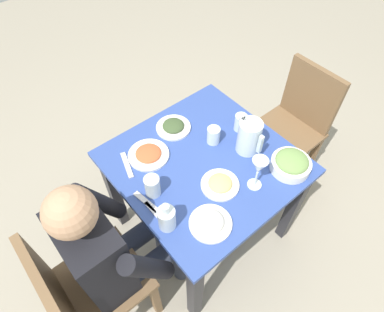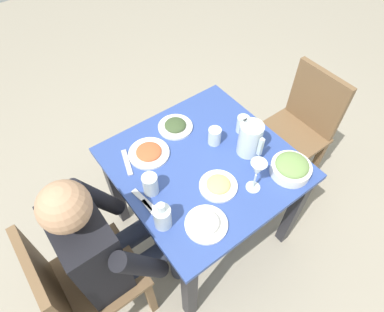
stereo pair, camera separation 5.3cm
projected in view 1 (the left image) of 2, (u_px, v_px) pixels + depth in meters
The scene contains 20 objects.
ground_plane at pixel (201, 226), 2.28m from camera, with size 8.00×8.00×0.00m, color #9E937F.
dining_table at pixel (204, 175), 1.81m from camera, with size 0.87×0.87×0.73m.
chair_near at pixel (84, 288), 1.53m from camera, with size 0.40×0.40×0.89m.
chair_far at pixel (295, 122), 2.20m from camera, with size 0.40×0.40×0.89m.
diner_near at pixel (117, 248), 1.50m from camera, with size 0.48×0.53×1.18m.
water_pitcher at pixel (249, 137), 1.69m from camera, with size 0.16×0.12×0.19m.
salad_bowl at pixel (291, 163), 1.65m from camera, with size 0.20×0.20×0.09m.
plate_yoghurt at pixel (211, 222), 1.47m from camera, with size 0.19×0.19×0.06m.
plate_rice_curry at pixel (149, 154), 1.72m from camera, with size 0.21×0.21×0.04m.
plate_dolmas at pixel (173, 127), 1.84m from camera, with size 0.19×0.19×0.04m.
plate_fries at pixel (220, 184), 1.60m from camera, with size 0.19×0.19×0.04m.
water_glass_far_right at pixel (213, 135), 1.76m from camera, with size 0.07×0.07×0.10m, color silver.
water_glass_by_pitcher at pixel (152, 186), 1.55m from camera, with size 0.07×0.07×0.11m, color silver.
water_glass_near_right at pixel (241, 122), 1.81m from camera, with size 0.07×0.07×0.10m, color silver.
wine_glass at pixel (259, 168), 1.51m from camera, with size 0.08×0.08×0.20m.
oil_carafe at pixel (167, 219), 1.44m from camera, with size 0.08×0.08×0.16m.
fork_near at pixel (147, 203), 1.55m from camera, with size 0.17×0.03×0.01m, color silver.
knife_near at pixel (157, 216), 1.51m from camera, with size 0.18×0.02×0.01m, color silver.
fork_far at pixel (127, 165), 1.69m from camera, with size 0.17×0.03×0.01m, color silver.
knife_far at pixel (287, 164), 1.69m from camera, with size 0.18×0.02×0.01m, color silver.
Camera 1 is at (0.76, -0.72, 2.08)m, focal length 31.06 mm.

